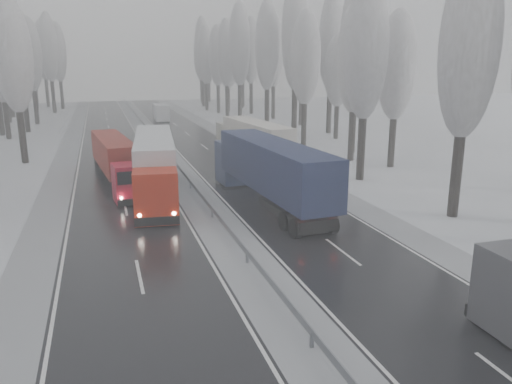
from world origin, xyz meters
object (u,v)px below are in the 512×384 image
box_truck_distant (161,112)px  truck_red_white (155,162)px  truck_blue_box (267,167)px  truck_cream_box (252,137)px  truck_red_red (115,158)px

box_truck_distant → truck_red_white: truck_red_white is taller
truck_blue_box → box_truck_distant: 56.62m
box_truck_distant → truck_blue_box: bearing=-87.5°
truck_cream_box → truck_red_white: (-11.01, -11.33, 0.19)m
truck_blue_box → truck_red_white: bearing=142.1°
truck_red_red → truck_blue_box: bearing=-51.5°
box_truck_distant → truck_red_white: 52.16m
truck_blue_box → truck_red_white: truck_blue_box is taller
box_truck_distant → truck_red_white: size_ratio=0.45×
truck_red_white → truck_blue_box: bearing=-28.2°
box_truck_distant → truck_red_white: (-6.63, -51.73, 1.09)m
truck_blue_box → box_truck_distant: size_ratio=2.30×
truck_cream_box → truck_red_red: 15.04m
truck_cream_box → truck_red_red: truck_cream_box is taller
truck_blue_box → truck_red_red: truck_blue_box is taller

